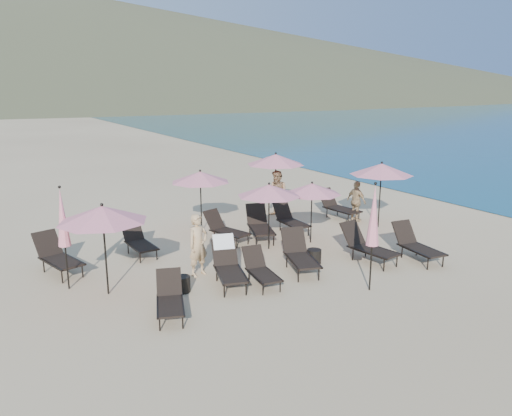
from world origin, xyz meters
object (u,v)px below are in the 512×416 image
lounger_2 (261,269)px  beachgoer_c (356,201)px  lounger_8 (225,228)px  lounger_9 (260,224)px  lounger_0 (170,298)px  beachgoer_a (198,245)px  beachgoer_b (277,194)px  lounger_7 (139,241)px  umbrella_closed_1 (62,218)px  side_table_1 (314,256)px  umbrella_open_1 (269,190)px  umbrella_open_4 (276,159)px  umbrella_open_5 (381,169)px  lounger_10 (290,219)px  lounger_6 (57,256)px  umbrella_open_2 (312,189)px  umbrella_open_3 (200,177)px  lounger_4 (367,245)px  umbrella_open_0 (102,214)px  lounger_3 (299,254)px  lounger_1 (228,263)px  lounger_11 (338,206)px  umbrella_closed_0 (374,216)px  side_table_0 (183,284)px  lounger_5 (416,244)px

lounger_2 → beachgoer_c: (6.29, 3.46, 0.37)m
lounger_8 → lounger_9: lounger_9 is taller
lounger_0 → beachgoer_a: bearing=70.3°
beachgoer_b → lounger_7: bearing=-86.7°
lounger_2 → umbrella_closed_1: umbrella_closed_1 is taller
side_table_1 → beachgoer_c: size_ratio=0.27×
umbrella_open_1 → umbrella_open_4: bearing=54.9°
umbrella_open_5 → lounger_2: bearing=-159.4°
lounger_10 → side_table_1: (-1.24, -3.06, -0.23)m
lounger_6 → umbrella_open_1: bearing=-26.7°
umbrella_closed_1 → umbrella_open_2: bearing=-0.0°
umbrella_open_5 → umbrella_open_3: bearing=154.9°
lounger_4 → lounger_7: 6.85m
umbrella_open_3 → side_table_1: bearing=-72.4°
umbrella_open_1 → umbrella_open_5: 4.78m
umbrella_open_0 → lounger_3: bearing=-11.9°
lounger_3 → umbrella_closed_1: umbrella_closed_1 is taller
lounger_3 → lounger_1: bearing=-167.6°
lounger_4 → beachgoer_a: size_ratio=1.11×
lounger_7 → umbrella_open_0: umbrella_open_0 is taller
lounger_3 → beachgoer_c: size_ratio=1.24×
lounger_2 → umbrella_open_2: size_ratio=0.76×
lounger_9 → lounger_10: lounger_9 is taller
umbrella_open_4 → side_table_1: 6.24m
lounger_3 → lounger_4: 2.18m
lounger_10 → lounger_11: lounger_11 is taller
lounger_10 → lounger_11: (2.62, 0.58, 0.05)m
umbrella_closed_0 → lounger_11: bearing=57.2°
lounger_0 → umbrella_open_0: umbrella_open_0 is taller
lounger_1 → lounger_11: (6.66, 3.66, -0.04)m
umbrella_closed_0 → side_table_0: bearing=151.0°
umbrella_open_0 → umbrella_open_5: umbrella_open_5 is taller
umbrella_open_3 → umbrella_closed_0: size_ratio=0.80×
lounger_1 → side_table_1: bearing=16.6°
lounger_9 → side_table_1: 2.89m
lounger_7 → umbrella_open_0: bearing=-125.3°
lounger_3 → lounger_7: lounger_3 is taller
umbrella_open_0 → umbrella_closed_0: size_ratio=0.83×
lounger_8 → umbrella_open_2: size_ratio=0.88×
lounger_4 → beachgoer_c: size_ratio=1.23×
lounger_3 → umbrella_open_4: umbrella_open_4 is taller
lounger_11 → umbrella_open_3: (-5.32, 0.97, 1.47)m
umbrella_open_5 → beachgoer_a: (-7.58, -1.04, -1.27)m
lounger_5 → lounger_1: bearing=174.6°
lounger_0 → lounger_4: lounger_4 is taller
lounger_2 → umbrella_open_2: umbrella_open_2 is taller
lounger_1 → lounger_10: 5.08m
lounger_8 → lounger_1: bearing=-133.2°
umbrella_closed_0 → umbrella_closed_1: 7.62m
lounger_8 → umbrella_open_4: 4.50m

